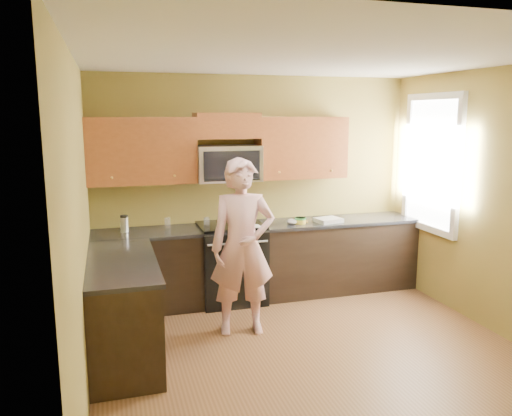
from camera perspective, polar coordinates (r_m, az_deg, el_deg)
name	(u,v)px	position (r m, az deg, el deg)	size (l,w,h in m)	color
floor	(316,358)	(4.93, 6.81, -16.46)	(4.00, 4.00, 0.00)	brown
ceiling	(323,57)	(4.42, 7.60, 16.54)	(4.00, 4.00, 0.00)	white
wall_back	(255,186)	(6.34, -0.06, 2.53)	(4.00, 4.00, 0.00)	olive
wall_front	(478,290)	(2.83, 23.77, -8.45)	(4.00, 4.00, 0.00)	olive
wall_left	(80,230)	(4.12, -19.24, -2.38)	(4.00, 4.00, 0.00)	olive
wall_right	(506,205)	(5.59, 26.34, 0.36)	(4.00, 4.00, 0.00)	olive
cabinet_back_run	(262,262)	(6.25, 0.72, -6.13)	(4.00, 0.60, 0.88)	black
cabinet_left_run	(123,310)	(4.96, -14.77, -11.01)	(0.60, 1.60, 0.88)	black
countertop_back	(263,226)	(6.13, 0.76, -2.03)	(4.00, 0.62, 0.04)	black
countertop_left	(122,262)	(4.81, -14.90, -5.89)	(0.62, 1.60, 0.04)	black
stove	(231,263)	(6.12, -2.81, -6.18)	(0.76, 0.65, 0.95)	black
microwave	(228,181)	(6.03, -3.17, 3.06)	(0.76, 0.40, 0.42)	silver
upper_cab_left	(143,184)	(5.92, -12.63, 2.69)	(1.22, 0.33, 0.75)	brown
upper_cab_right	(301,178)	(6.35, 5.05, 3.41)	(1.12, 0.33, 0.75)	brown
upper_cab_over_mw	(227,126)	(6.02, -3.32, 9.25)	(0.76, 0.33, 0.30)	brown
window	(432,163)	(6.46, 19.22, 4.77)	(0.06, 1.06, 1.66)	white
woman	(243,247)	(5.14, -1.53, -4.44)	(0.66, 0.43, 1.81)	#E1707C
frying_pan	(242,228)	(5.77, -1.55, -2.30)	(0.25, 0.43, 0.06)	black
butter_tub	(300,224)	(6.17, 5.02, -1.79)	(0.14, 0.14, 0.10)	yellow
toast_slice	(304,221)	(6.27, 5.38, -1.52)	(0.11, 0.11, 0.01)	#B27F47
napkin_a	(256,227)	(5.85, -0.01, -2.13)	(0.11, 0.12, 0.06)	silver
napkin_b	(292,222)	(6.12, 4.04, -1.56)	(0.12, 0.13, 0.07)	silver
dish_towel	(328,220)	(6.30, 8.15, -1.36)	(0.30, 0.24, 0.05)	white
travel_mug	(125,232)	(5.92, -14.57, -2.62)	(0.09, 0.09, 0.19)	silver
glass_b	(167,223)	(6.02, -9.96, -1.63)	(0.07, 0.07, 0.12)	silver
glass_c	(207,222)	(5.97, -5.57, -1.63)	(0.07, 0.07, 0.12)	silver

